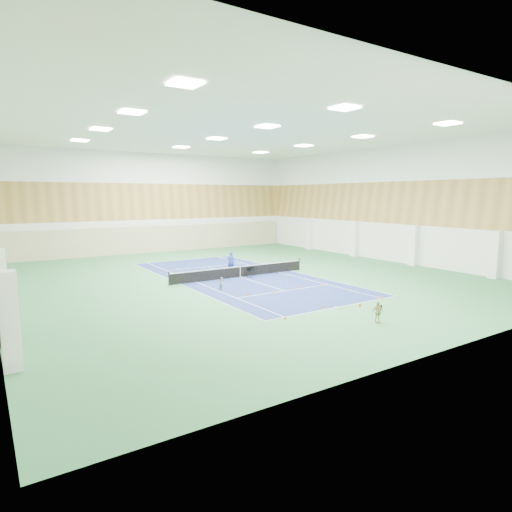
# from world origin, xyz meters

# --- Properties ---
(ground) EXTENTS (40.00, 40.00, 0.00)m
(ground) POSITION_xyz_m (0.00, 0.00, 0.00)
(ground) COLOR #317343
(ground) RESTS_ON ground
(room_shell) EXTENTS (36.00, 40.00, 12.00)m
(room_shell) POSITION_xyz_m (0.00, 0.00, 6.00)
(room_shell) COLOR white
(room_shell) RESTS_ON ground
(wood_cladding) EXTENTS (36.00, 40.00, 8.00)m
(wood_cladding) POSITION_xyz_m (0.00, 0.00, 8.00)
(wood_cladding) COLOR #AC8040
(wood_cladding) RESTS_ON room_shell
(ceiling_light_grid) EXTENTS (21.40, 25.40, 0.06)m
(ceiling_light_grid) POSITION_xyz_m (0.00, 0.00, 11.92)
(ceiling_light_grid) COLOR white
(ceiling_light_grid) RESTS_ON room_shell
(court_surface) EXTENTS (10.97, 23.77, 0.01)m
(court_surface) POSITION_xyz_m (0.00, 0.00, 0.01)
(court_surface) COLOR navy
(court_surface) RESTS_ON ground
(tennis_balls_scatter) EXTENTS (10.57, 22.77, 0.07)m
(tennis_balls_scatter) POSITION_xyz_m (0.00, 0.00, 0.05)
(tennis_balls_scatter) COLOR #AED023
(tennis_balls_scatter) RESTS_ON ground
(tennis_net) EXTENTS (12.80, 0.10, 1.10)m
(tennis_net) POSITION_xyz_m (0.00, 0.00, 0.55)
(tennis_net) COLOR black
(tennis_net) RESTS_ON ground
(back_curtain) EXTENTS (35.40, 0.16, 3.20)m
(back_curtain) POSITION_xyz_m (0.00, 19.75, 1.60)
(back_curtain) COLOR #C6B793
(back_curtain) RESTS_ON ground
(coach) EXTENTS (0.73, 0.53, 1.85)m
(coach) POSITION_xyz_m (0.62, 2.73, 0.93)
(coach) COLOR navy
(coach) RESTS_ON ground
(child_court) EXTENTS (0.59, 0.56, 0.96)m
(child_court) POSITION_xyz_m (-3.75, -3.64, 0.48)
(child_court) COLOR #94939B
(child_court) RESTS_ON ground
(child_apron) EXTENTS (0.75, 0.51, 1.18)m
(child_apron) POSITION_xyz_m (-0.49, -15.45, 0.59)
(child_apron) COLOR tan
(child_apron) RESTS_ON ground
(ball_cart) EXTENTS (0.61, 0.61, 0.87)m
(ball_cart) POSITION_xyz_m (0.68, -0.60, 0.44)
(ball_cart) COLOR black
(ball_cart) RESTS_ON ground
(cone_svc_a) EXTENTS (0.21, 0.21, 0.23)m
(cone_svc_a) POSITION_xyz_m (-3.04, -6.15, 0.12)
(cone_svc_a) COLOR #D8580B
(cone_svc_a) RESTS_ON ground
(cone_svc_b) EXTENTS (0.21, 0.21, 0.24)m
(cone_svc_b) POSITION_xyz_m (-1.23, -6.64, 0.12)
(cone_svc_b) COLOR orange
(cone_svc_b) RESTS_ON ground
(cone_svc_c) EXTENTS (0.20, 0.20, 0.22)m
(cone_svc_c) POSITION_xyz_m (1.34, -6.23, 0.11)
(cone_svc_c) COLOR #FF500D
(cone_svc_c) RESTS_ON ground
(cone_svc_d) EXTENTS (0.19, 0.19, 0.21)m
(cone_svc_d) POSITION_xyz_m (3.59, -6.44, 0.11)
(cone_svc_d) COLOR #F0480C
(cone_svc_d) RESTS_ON ground
(cone_base_a) EXTENTS (0.18, 0.18, 0.20)m
(cone_base_a) POSITION_xyz_m (-4.31, -12.16, 0.10)
(cone_base_a) COLOR #F05E0C
(cone_base_a) RESTS_ON ground
(cone_base_b) EXTENTS (0.20, 0.20, 0.22)m
(cone_base_b) POSITION_xyz_m (-0.90, -11.52, 0.11)
(cone_base_b) COLOR #D8610B
(cone_base_b) RESTS_ON ground
(cone_base_c) EXTENTS (0.21, 0.21, 0.23)m
(cone_base_c) POSITION_xyz_m (1.31, -12.47, 0.11)
(cone_base_c) COLOR red
(cone_base_c) RESTS_ON ground
(cone_base_d) EXTENTS (0.21, 0.21, 0.23)m
(cone_base_d) POSITION_xyz_m (3.99, -11.85, 0.12)
(cone_base_d) COLOR #E9590C
(cone_base_d) RESTS_ON ground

